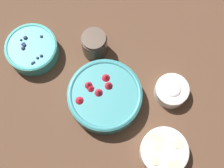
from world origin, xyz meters
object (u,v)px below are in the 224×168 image
at_px(bowl_blueberries, 32,49).
at_px(jar_chocolate, 94,45).
at_px(bowl_bananas, 164,151).
at_px(bowl_cream, 172,90).
at_px(bowl_strawberries, 105,96).

height_order(bowl_blueberries, jar_chocolate, jar_chocolate).
bearing_deg(bowl_bananas, bowl_cream, 147.39).
xyz_separation_m(bowl_strawberries, jar_chocolate, (-0.19, 0.04, 0.01)).
relative_size(bowl_strawberries, jar_chocolate, 2.56).
bearing_deg(jar_chocolate, bowl_strawberries, -11.20).
bearing_deg(jar_chocolate, bowl_blueberries, -109.07).
bearing_deg(bowl_strawberries, bowl_bananas, 24.05).
distance_m(bowl_strawberries, bowl_bananas, 0.27).
bearing_deg(bowl_blueberries, bowl_bananas, 29.30).
height_order(bowl_strawberries, jar_chocolate, jar_chocolate).
distance_m(bowl_strawberries, bowl_cream, 0.23).
xyz_separation_m(bowl_strawberries, bowl_bananas, (0.25, 0.11, -0.01)).
height_order(bowl_blueberries, bowl_bananas, bowl_blueberries).
xyz_separation_m(bowl_blueberries, bowl_cream, (0.33, 0.40, -0.00)).
relative_size(bowl_blueberries, bowl_bananas, 1.19).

